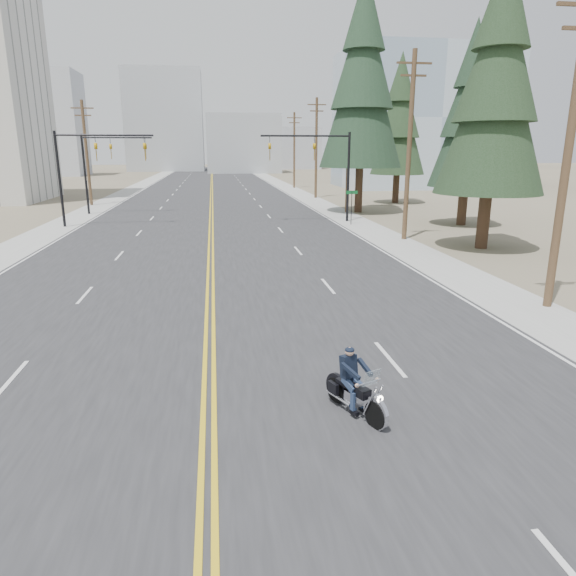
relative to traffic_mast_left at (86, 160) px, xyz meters
The scene contains 26 objects.
ground_plane 33.60m from the traffic_mast_left, 74.33° to the right, with size 400.00×400.00×0.00m, color #776D56.
road 39.36m from the traffic_mast_left, 76.71° to the left, with size 20.00×200.00×0.01m, color #303033.
sidewalk_left 38.40m from the traffic_mast_left, 93.80° to the left, with size 3.00×200.00×0.01m, color #A5A5A0.
sidewalk_right 43.45m from the traffic_mast_left, 61.68° to the left, with size 3.00×200.00×0.01m, color #A5A5A0.
traffic_mast_left is the anchor object (origin of this frame).
traffic_mast_right 17.95m from the traffic_mast_left, ahead, with size 7.10×0.26×7.00m.
traffic_mast_far 8.01m from the traffic_mast_left, 92.40° to the left, with size 6.10×0.26×7.00m.
street_sign 20.12m from the traffic_mast_left, ahead, with size 0.90×0.06×2.62m.
utility_pole_a 32.22m from the traffic_mast_left, 48.18° to the right, with size 2.20×0.30×11.00m.
utility_pole_b 23.31m from the traffic_mast_left, 22.74° to the right, with size 2.20×0.30×11.50m.
utility_pole_c 22.31m from the traffic_mast_left, 15.61° to the left, with size 2.20×0.30×11.00m.
utility_pole_d 30.06m from the traffic_mast_left, 44.36° to the left, with size 2.20×0.30×11.50m.
utility_pole_e 43.66m from the traffic_mast_left, 60.53° to the left, with size 2.20×0.30×11.00m.
utility_pole_left 16.39m from the traffic_mast_left, 102.42° to the left, with size 2.20×0.30×10.50m.
glass_building 56.11m from the traffic_mast_left, 42.84° to the left, with size 24.00×16.00×20.00m, color #9EB5CC.
haze_bldg_a 87.20m from the traffic_mast_left, 107.41° to the left, with size 14.00×12.00×22.00m, color #B7BCC6.
haze_bldg_b 94.56m from the traffic_mast_left, 79.66° to the left, with size 18.00×14.00×14.00m, color #ADB2B7.
haze_bldg_c 92.19m from the traffic_mast_left, 57.88° to the left, with size 16.00×12.00×18.00m, color #B7BCC6.
haze_bldg_d 108.34m from the traffic_mast_left, 91.60° to the left, with size 20.00×15.00×26.00m, color #ADB2B7.
haze_bldg_e 122.80m from the traffic_mast_left, 73.94° to the left, with size 14.00×14.00×12.00m, color #B7BCC6.
haze_bldg_f 106.28m from the traffic_mast_left, 112.71° to the left, with size 12.00×12.00×16.00m, color #ADB2B7.
motorcyclist 33.43m from the traffic_mast_left, 68.42° to the right, with size 0.83×1.93×1.51m, color black, non-canonical shape.
conifer_near 28.26m from the traffic_mast_left, 26.78° to the right, with size 6.08×6.08×16.08m.
conifer_mid 28.67m from the traffic_mast_left, ahead, with size 5.54×5.54×14.78m.
conifer_tall 24.40m from the traffic_mast_left, 15.07° to the left, with size 7.40×7.40×20.56m.
conifer_far 32.39m from the traffic_mast_left, 25.58° to the left, with size 5.77×5.77×15.46m.
Camera 1 is at (0.30, -8.80, 5.69)m, focal length 32.00 mm.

